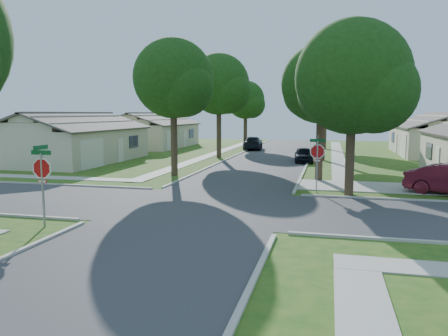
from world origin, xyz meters
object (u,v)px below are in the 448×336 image
at_px(tree_e_near, 322,88).
at_px(stop_sign_ne, 317,154).
at_px(tree_w_mid, 219,87).
at_px(tree_w_near, 174,82).
at_px(house_ne_far, 440,140).
at_px(house_nw_near, 74,144).
at_px(tree_e_far, 326,97).
at_px(tree_w_far, 246,102).
at_px(house_nw_far, 152,135).
at_px(tree_e_mid, 325,88).
at_px(stop_sign_sw, 42,172).
at_px(car_curb_west, 253,143).
at_px(car_curb_east, 304,155).
at_px(tree_ne_corner, 354,83).

bearing_deg(tree_e_near, stop_sign_ne, -90.68).
bearing_deg(tree_w_mid, tree_w_near, -90.02).
relative_size(stop_sign_ne, house_ne_far, 0.22).
height_order(house_ne_far, house_nw_near, same).
height_order(tree_e_far, tree_w_far, tree_e_far).
bearing_deg(tree_w_near, house_nw_far, 116.27).
xyz_separation_m(stop_sign_ne, tree_e_near, (0.05, 4.31, 3.61)).
relative_size(tree_e_far, house_nw_near, 0.64).
distance_m(tree_w_near, house_ne_far, 29.10).
xyz_separation_m(stop_sign_ne, house_nw_near, (-20.69, 10.30, -0.51)).
distance_m(stop_sign_ne, tree_e_mid, 16.84).
height_order(stop_sign_sw, tree_w_far, tree_w_far).
xyz_separation_m(tree_w_far, car_curb_west, (1.45, -3.18, -4.76)).
xyz_separation_m(stop_sign_sw, tree_w_mid, (0.06, 25.71, 4.46)).
bearing_deg(stop_sign_ne, tree_w_near, 155.26).
distance_m(tree_w_far, house_ne_far, 21.61).
bearing_deg(tree_w_mid, house_nw_far, 135.93).
relative_size(stop_sign_sw, house_nw_far, 0.22).
xyz_separation_m(house_nw_far, car_curb_west, (12.79, -1.17, -0.77)).
xyz_separation_m(stop_sign_sw, house_ne_far, (20.69, 33.70, -0.51)).
bearing_deg(stop_sign_sw, house_nw_near, 119.83).
distance_m(house_ne_far, house_nw_near, 34.91).
bearing_deg(car_curb_west, stop_sign_sw, 80.95).
bearing_deg(house_ne_far, tree_w_far, 166.36).
bearing_deg(tree_e_mid, tree_e_near, -90.03).
relative_size(tree_e_mid, tree_e_far, 1.06).
bearing_deg(car_curb_east, stop_sign_ne, -89.78).
bearing_deg(car_curb_west, stop_sign_ne, 100.19).
xyz_separation_m(tree_w_far, house_nw_near, (-11.34, -19.01, -3.99)).
bearing_deg(house_ne_far, tree_e_near, -119.35).
bearing_deg(car_curb_east, tree_e_mid, 45.89).
distance_m(tree_ne_corner, house_nw_near, 25.15).
xyz_separation_m(tree_ne_corner, car_curb_east, (-3.16, 14.83, -4.96)).
bearing_deg(stop_sign_ne, house_nw_near, 153.54).
distance_m(tree_e_near, tree_w_near, 9.41).
height_order(house_nw_near, house_nw_far, same).
bearing_deg(car_curb_west, tree_e_near, 103.39).
height_order(tree_e_near, tree_w_far, tree_e_near).
bearing_deg(stop_sign_ne, tree_ne_corner, -16.55).
xyz_separation_m(tree_w_mid, house_nw_near, (-11.35, -6.01, -4.97)).
height_order(tree_w_mid, car_curb_west, tree_w_mid).
distance_m(tree_w_mid, house_nw_near, 13.77).
xyz_separation_m(stop_sign_sw, tree_e_near, (9.45, 13.71, 3.61)).
bearing_deg(tree_w_mid, tree_e_near, -51.95).
height_order(tree_e_mid, tree_w_mid, tree_w_mid).
height_order(tree_e_near, car_curb_east, tree_e_near).
bearing_deg(stop_sign_sw, stop_sign_ne, 45.00).
height_order(tree_e_mid, house_nw_far, tree_e_mid).
bearing_deg(car_curb_east, car_curb_west, 112.74).
distance_m(tree_e_mid, car_curb_west, 13.79).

